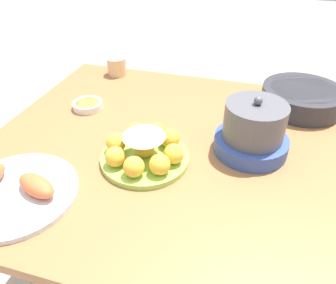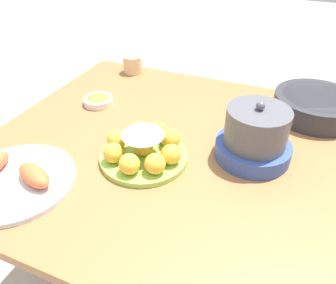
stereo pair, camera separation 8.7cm
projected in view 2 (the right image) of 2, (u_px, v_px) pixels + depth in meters
The scene contains 7 objects.
dining_table at pixel (190, 173), 1.04m from camera, with size 1.23×1.00×0.76m.
cake_plate at pixel (144, 149), 0.92m from camera, with size 0.25×0.25×0.09m.
serving_bowl at pixel (316, 105), 1.11m from camera, with size 0.28×0.28×0.08m.
sauce_bowl at pixel (98, 101), 1.19m from camera, with size 0.11×0.11×0.02m.
seafood_platter at pixel (15, 178), 0.85m from camera, with size 0.31×0.31×0.06m.
cup_far at pixel (133, 64), 1.41m from camera, with size 0.08×0.08×0.07m.
warming_pot at pixel (255, 136), 0.90m from camera, with size 0.21×0.21×0.18m.
Camera 2 is at (0.24, -0.75, 1.34)m, focal length 35.00 mm.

